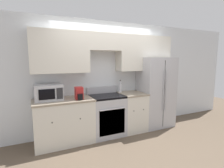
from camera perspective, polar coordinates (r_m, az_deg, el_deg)
name	(u,v)px	position (r m, az deg, el deg)	size (l,w,h in m)	color
ground_plane	(118,139)	(4.00, 1.95, -17.37)	(12.00, 12.00, 0.00)	brown
wall_back	(107,67)	(4.15, -1.50, 5.55)	(8.00, 0.39, 2.60)	silver
lower_cabinets_left	(64,121)	(3.79, -15.37, -11.62)	(1.19, 0.64, 0.92)	silver
lower_cabinets_right	(132,111)	(4.33, 6.42, -8.89)	(0.60, 0.64, 0.92)	silver
oven_range	(107,115)	(4.04, -1.73, -10.03)	(0.74, 0.65, 1.08)	#B7B7BC
refrigerator	(155,92)	(4.66, 13.77, -2.51)	(0.85, 0.73, 1.76)	#B7B7BC
microwave	(49,92)	(3.68, -19.99, -2.57)	(0.53, 0.41, 0.31)	#B7B7BC
bottle	(120,88)	(4.24, 2.70, -1.16)	(0.07, 0.07, 0.31)	silver
electric_kettle	(79,94)	(3.58, -10.67, -3.13)	(0.15, 0.22, 0.25)	#B22323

